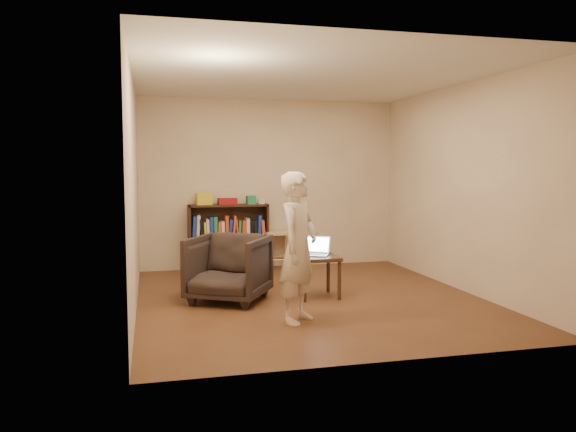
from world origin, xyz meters
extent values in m
plane|color=#4C2A18|center=(0.00, 0.00, 0.00)|extent=(4.50, 4.50, 0.00)
plane|color=silver|center=(0.00, 0.00, 2.60)|extent=(4.50, 4.50, 0.00)
plane|color=beige|center=(0.00, 2.25, 1.30)|extent=(4.00, 0.00, 4.00)
plane|color=beige|center=(-2.00, 0.00, 1.30)|extent=(0.00, 4.50, 4.50)
plane|color=beige|center=(2.00, 0.00, 1.30)|extent=(0.00, 4.50, 4.50)
cube|color=black|center=(-1.27, 2.08, 0.50)|extent=(0.03, 0.30, 1.00)
cube|color=black|center=(-0.10, 2.08, 0.50)|extent=(0.03, 0.30, 1.00)
cube|color=black|center=(-0.68, 2.22, 0.50)|extent=(1.20, 0.02, 1.00)
cube|color=black|center=(-0.68, 2.08, 0.01)|extent=(1.20, 0.30, 0.03)
cube|color=black|center=(-0.68, 2.08, 0.50)|extent=(1.14, 0.30, 0.03)
cube|color=black|center=(-0.68, 2.08, 0.98)|extent=(1.20, 0.30, 0.03)
cube|color=yellow|center=(-1.05, 2.10, 1.09)|extent=(0.24, 0.19, 0.18)
cube|color=maroon|center=(-0.70, 2.09, 1.05)|extent=(0.28, 0.21, 0.09)
cube|color=#217C4C|center=(-0.34, 2.06, 1.06)|extent=(0.14, 0.14, 0.13)
cube|color=beige|center=(-0.17, 2.10, 1.04)|extent=(0.10, 0.10, 0.07)
cube|color=tan|center=(0.07, 2.03, 0.56)|extent=(0.40, 0.40, 0.04)
cylinder|color=tan|center=(-0.09, 1.87, 0.27)|extent=(0.04, 0.04, 0.54)
cylinder|color=tan|center=(0.22, 1.87, 0.27)|extent=(0.04, 0.04, 0.54)
cylinder|color=tan|center=(-0.09, 2.19, 0.27)|extent=(0.04, 0.04, 0.54)
cylinder|color=tan|center=(0.22, 2.19, 0.27)|extent=(0.04, 0.04, 0.54)
imported|color=black|center=(-0.96, 0.10, 0.39)|extent=(1.14, 1.15, 0.78)
cube|color=black|center=(0.11, 0.06, 0.48)|extent=(0.49, 0.49, 0.04)
cylinder|color=black|center=(-0.11, -0.15, 0.23)|extent=(0.04, 0.04, 0.46)
cylinder|color=black|center=(0.32, -0.15, 0.23)|extent=(0.04, 0.04, 0.46)
cylinder|color=black|center=(-0.11, 0.27, 0.23)|extent=(0.04, 0.04, 0.46)
cylinder|color=black|center=(0.32, 0.27, 0.23)|extent=(0.04, 0.04, 0.46)
cube|color=#B4B5BA|center=(0.09, 0.09, 0.51)|extent=(0.37, 0.34, 0.02)
cube|color=black|center=(0.09, 0.09, 0.52)|extent=(0.28, 0.23, 0.00)
cube|color=#B4B5BA|center=(0.16, 0.21, 0.62)|extent=(0.30, 0.22, 0.21)
cube|color=#B6DFFF|center=(0.16, 0.21, 0.62)|extent=(0.26, 0.19, 0.17)
imported|color=beige|center=(-0.39, -0.94, 0.76)|extent=(0.63, 0.66, 1.52)
camera|label=1|loc=(-1.83, -6.33, 1.56)|focal=35.00mm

